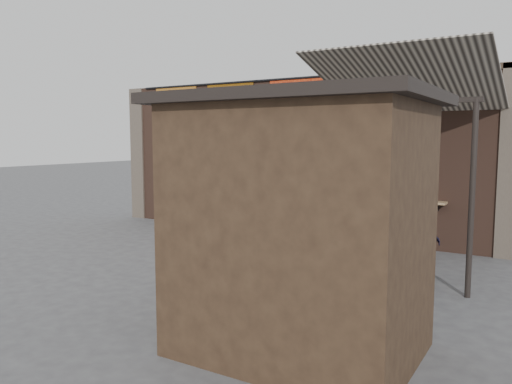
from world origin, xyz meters
TOP-DOWN VIEW (x-y plane):
  - ground at (0.00, 0.00)m, footprint 70.00×70.00m
  - brick_wall at (0.00, 2.70)m, footprint 10.00×0.40m
  - pier_left at (-5.20, 2.70)m, footprint 0.50×0.50m
  - eating_counter at (0.00, 2.33)m, footprint 8.00×0.32m
  - shelf_box at (1.21, 2.30)m, footprint 0.59×0.29m
  - tapestry_redgold at (-3.60, 2.48)m, footprint 1.50×0.02m
  - tapestry_sun at (-1.70, 2.48)m, footprint 1.50×0.02m
  - tapestry_orange at (0.30, 2.48)m, footprint 1.50×0.02m
  - tapestry_multi at (2.30, 2.48)m, footprint 1.50×0.02m
  - hang_rail at (0.00, 2.47)m, footprint 9.50×0.06m
  - scooter_stool_0 at (-2.97, 1.97)m, footprint 0.35×0.77m
  - scooter_stool_1 at (-2.35, 2.01)m, footprint 0.37×0.82m
  - scooter_stool_2 at (-1.75, 2.04)m, footprint 0.37×0.83m
  - scooter_stool_3 at (-1.09, 2.01)m, footprint 0.35×0.78m
  - scooter_stool_4 at (-0.47, 2.01)m, footprint 0.34×0.75m
  - scooter_stool_5 at (0.18, 2.02)m, footprint 0.35×0.78m
  - scooter_stool_6 at (0.82, 2.00)m, footprint 0.40×0.88m
  - scooter_stool_7 at (1.52, 2.03)m, footprint 0.40×0.88m
  - scooter_stool_8 at (2.17, 1.97)m, footprint 0.34×0.76m
  - diner_left at (-2.45, 1.40)m, footprint 0.76×0.62m
  - diner_right at (-2.58, 2.00)m, footprint 0.87×0.75m
  - shopper_navy at (4.04, -0.52)m, footprint 0.92×0.83m
  - shopper_grey at (3.66, -0.33)m, footprint 1.32×0.91m
  - shopper_tan at (1.38, 0.63)m, footprint 0.89×1.00m
  - market_stall at (3.50, -3.74)m, footprint 2.65×1.99m
  - stall_roof at (3.50, -3.74)m, footprint 2.96×2.28m
  - stall_sign at (3.50, -2.72)m, footprint 1.20×0.04m
  - stall_shelf at (3.50, -2.72)m, footprint 2.20×0.10m
  - awning_canvas at (3.50, 0.90)m, footprint 3.20×3.28m
  - awning_ledger at (3.50, 2.49)m, footprint 3.30×0.08m
  - awning_header at (3.50, -0.60)m, footprint 3.00×0.08m
  - awning_post_left at (2.10, -0.60)m, footprint 0.09×0.09m
  - awning_post_right at (4.90, -0.60)m, footprint 0.09×0.09m

SIDE VIEW (x-z plane):
  - ground at x=0.00m, z-range 0.00..0.00m
  - scooter_stool_4 at x=-0.47m, z-range 0.00..0.71m
  - scooter_stool_8 at x=2.17m, z-range 0.00..0.72m
  - scooter_stool_0 at x=-2.97m, z-range 0.00..0.73m
  - scooter_stool_5 at x=0.18m, z-range 0.00..0.74m
  - scooter_stool_3 at x=-1.09m, z-range 0.00..0.74m
  - scooter_stool_1 at x=-2.35m, z-range 0.00..0.77m
  - scooter_stool_2 at x=-1.75m, z-range 0.00..0.79m
  - scooter_stool_6 at x=0.82m, z-range 0.00..0.84m
  - scooter_stool_7 at x=1.52m, z-range 0.00..0.84m
  - shopper_navy at x=4.04m, z-range 0.00..1.50m
  - diner_right at x=-2.58m, z-range 0.00..1.55m
  - shopper_tan at x=1.38m, z-range 0.00..1.72m
  - diner_left at x=-2.45m, z-range 0.00..1.79m
  - shopper_grey at x=3.66m, z-range 0.00..1.88m
  - stall_shelf at x=3.50m, z-range 1.02..1.08m
  - eating_counter at x=0.00m, z-range 1.08..1.12m
  - shelf_box at x=1.21m, z-range 1.12..1.39m
  - market_stall at x=3.50m, z-range 0.00..2.87m
  - awning_post_left at x=2.10m, z-range 0.00..3.10m
  - awning_post_right at x=4.90m, z-range 0.00..3.10m
  - brick_wall at x=0.00m, z-range 0.00..4.00m
  - pier_left at x=-5.20m, z-range 0.00..4.00m
  - stall_sign at x=3.50m, z-range 1.83..2.33m
  - stall_roof at x=3.50m, z-range 2.87..2.99m
  - tapestry_redgold at x=-3.60m, z-range 2.00..4.00m
  - tapestry_sun at x=-1.70m, z-range 2.00..4.00m
  - tapestry_orange at x=0.30m, z-range 2.00..4.00m
  - tapestry_multi at x=2.30m, z-range 2.00..4.00m
  - awning_header at x=3.50m, z-range 3.04..3.12m
  - awning_canvas at x=3.50m, z-range 3.07..4.03m
  - awning_ledger at x=3.50m, z-range 3.89..4.01m
  - hang_rail at x=0.00m, z-range 3.95..4.01m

